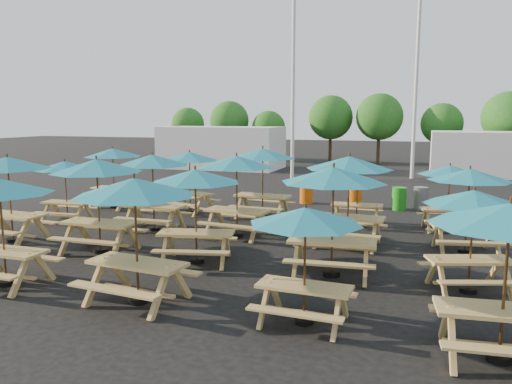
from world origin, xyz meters
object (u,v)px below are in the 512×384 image
(picnic_unit_1, at_px, (8,168))
(picnic_unit_19, at_px, (450,173))
(picnic_unit_8, at_px, (135,194))
(picnic_unit_18, at_px, (470,179))
(waste_bin_1, at_px, (355,196))
(picnic_unit_5, at_px, (97,171))
(picnic_unit_10, at_px, (237,166))
(picnic_unit_2, at_px, (65,169))
(picnic_unit_9, at_px, (195,181))
(waste_bin_3, at_px, (421,198))
(picnic_unit_11, at_px, (263,157))
(picnic_unit_15, at_px, (358,170))
(picnic_unit_7, at_px, (190,160))
(picnic_unit_12, at_px, (305,222))
(picnic_unit_17, at_px, (474,203))
(picnic_unit_14, at_px, (349,167))
(picnic_unit_6, at_px, (152,164))
(waste_bin_0, at_px, (306,193))
(picnic_unit_16, at_px, (510,223))
(picnic_unit_13, at_px, (333,181))
(picnic_unit_4, at_px, (0,192))
(picnic_unit_3, at_px, (113,156))
(waste_bin_2, at_px, (399,199))

(picnic_unit_1, height_order, picnic_unit_19, picnic_unit_1)
(picnic_unit_8, height_order, picnic_unit_18, picnic_unit_8)
(picnic_unit_19, bearing_deg, waste_bin_1, 125.26)
(picnic_unit_5, distance_m, picnic_unit_10, 3.91)
(picnic_unit_2, height_order, picnic_unit_19, picnic_unit_2)
(picnic_unit_9, relative_size, waste_bin_3, 3.04)
(picnic_unit_11, height_order, picnic_unit_15, picnic_unit_11)
(waste_bin_1, bearing_deg, picnic_unit_7, -151.60)
(picnic_unit_12, xyz_separation_m, picnic_unit_17, (2.80, 2.54, 0.05))
(picnic_unit_7, xyz_separation_m, picnic_unit_19, (8.81, -0.06, -0.18))
(picnic_unit_2, distance_m, picnic_unit_10, 6.10)
(picnic_unit_8, xyz_separation_m, picnic_unit_14, (3.16, 5.47, 0.06))
(picnic_unit_10, distance_m, picnic_unit_15, 4.13)
(picnic_unit_15, relative_size, picnic_unit_18, 0.85)
(picnic_unit_1, bearing_deg, picnic_unit_7, 66.02)
(picnic_unit_6, xyz_separation_m, picnic_unit_11, (2.62, 2.87, 0.05))
(picnic_unit_12, height_order, waste_bin_0, picnic_unit_12)
(picnic_unit_1, bearing_deg, picnic_unit_16, -11.72)
(picnic_unit_13, relative_size, waste_bin_1, 2.90)
(picnic_unit_4, xyz_separation_m, picnic_unit_17, (9.18, 2.60, -0.15))
(picnic_unit_16, xyz_separation_m, picnic_unit_19, (-0.38, 8.68, -0.26))
(picnic_unit_1, xyz_separation_m, picnic_unit_15, (8.90, 5.29, -0.30))
(picnic_unit_12, distance_m, picnic_unit_14, 5.43)
(picnic_unit_13, height_order, picnic_unit_18, picnic_unit_13)
(picnic_unit_3, bearing_deg, picnic_unit_8, -43.67)
(picnic_unit_6, relative_size, picnic_unit_7, 0.90)
(picnic_unit_1, xyz_separation_m, picnic_unit_10, (5.75, 2.63, -0.02))
(waste_bin_1, relative_size, waste_bin_2, 1.00)
(picnic_unit_17, bearing_deg, picnic_unit_19, 73.42)
(picnic_unit_11, bearing_deg, picnic_unit_5, -111.93)
(picnic_unit_14, distance_m, waste_bin_2, 6.29)
(picnic_unit_17, bearing_deg, picnic_unit_9, 160.30)
(picnic_unit_4, bearing_deg, picnic_unit_1, 132.30)
(picnic_unit_4, bearing_deg, picnic_unit_16, -2.06)
(picnic_unit_15, relative_size, waste_bin_1, 2.42)
(picnic_unit_2, bearing_deg, waste_bin_2, 26.26)
(picnic_unit_3, bearing_deg, picnic_unit_14, -7.75)
(picnic_unit_17, distance_m, waste_bin_3, 9.33)
(picnic_unit_8, distance_m, picnic_unit_12, 3.23)
(picnic_unit_4, distance_m, picnic_unit_9, 4.14)
(picnic_unit_9, xyz_separation_m, picnic_unit_19, (5.89, 5.62, -0.22))
(picnic_unit_6, distance_m, picnic_unit_17, 9.27)
(picnic_unit_4, xyz_separation_m, waste_bin_1, (5.77, 11.44, -1.55))
(picnic_unit_9, bearing_deg, picnic_unit_6, 121.42)
(picnic_unit_10, height_order, picnic_unit_17, picnic_unit_10)
(picnic_unit_12, xyz_separation_m, waste_bin_0, (-2.62, 11.70, -1.35))
(picnic_unit_9, relative_size, waste_bin_0, 3.04)
(picnic_unit_16, relative_size, waste_bin_1, 2.82)
(picnic_unit_9, height_order, picnic_unit_16, picnic_unit_16)
(picnic_unit_19, distance_m, waste_bin_1, 4.66)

